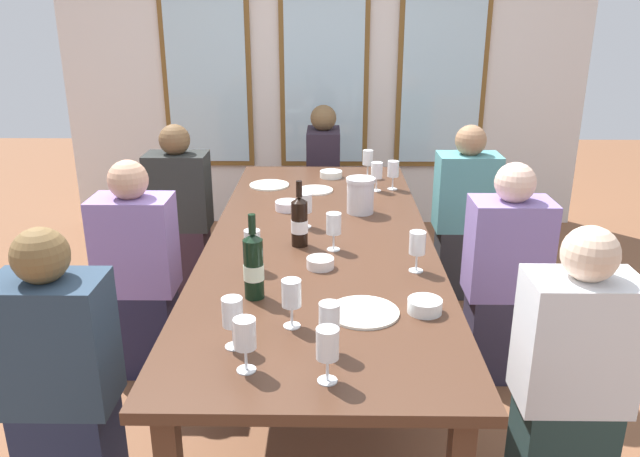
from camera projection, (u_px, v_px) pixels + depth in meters
The scene contains 32 objects.
ground_plane at pixel (320, 370), 3.25m from camera, with size 12.00×12.00×0.00m, color brown.
back_wall_with_windows at pixel (324, 50), 5.02m from camera, with size 4.26×0.10×2.90m.
dining_table at pixel (320, 248), 3.02m from camera, with size 1.06×2.78×0.74m.
white_plate_0 at pixel (315, 190), 3.74m from camera, with size 0.21×0.21×0.01m, color white.
white_plate_1 at pixel (363, 312), 2.25m from camera, with size 0.26×0.26×0.01m, color white.
white_plate_2 at pixel (269, 185), 3.85m from camera, with size 0.24×0.24×0.01m, color white.
metal_pitcher at pixel (360, 195), 3.32m from camera, with size 0.16×0.16×0.19m.
wine_bottle_0 at pixel (299, 221), 2.85m from camera, with size 0.08×0.08×0.31m.
wine_bottle_1 at pixel (254, 266), 2.34m from camera, with size 0.08×0.08×0.33m.
tasting_bowl_0 at pixel (320, 263), 2.64m from camera, with size 0.12×0.12×0.04m, color white.
tasting_bowl_1 at pixel (331, 174), 4.04m from camera, with size 0.14×0.14×0.04m, color white.
tasting_bowl_2 at pixel (425, 306), 2.25m from camera, with size 0.13×0.13×0.05m, color white.
tasting_bowl_3 at pixel (288, 206), 3.39m from camera, with size 0.14×0.14×0.05m, color white.
wine_glass_0 at pixel (393, 170), 3.74m from camera, with size 0.07×0.07×0.17m.
wine_glass_1 at pixel (417, 244), 2.57m from camera, with size 0.07×0.07×0.17m.
wine_glass_2 at pixel (334, 226), 2.80m from camera, with size 0.07×0.07×0.17m.
wine_glass_3 at pixel (377, 172), 3.71m from camera, with size 0.07×0.07×0.17m.
wine_glass_4 at pixel (368, 158), 4.02m from camera, with size 0.07×0.07×0.17m.
wine_glass_5 at pixel (245, 336), 1.86m from camera, with size 0.07×0.07×0.17m.
wine_glass_6 at pixel (252, 242), 2.59m from camera, with size 0.07×0.07×0.17m.
wine_glass_7 at pixel (327, 346), 1.81m from camera, with size 0.07×0.07×0.17m.
wine_glass_8 at pixel (233, 315), 1.99m from camera, with size 0.07×0.07×0.17m.
wine_glass_9 at pixel (329, 319), 1.96m from camera, with size 0.07×0.07×0.17m.
wine_glass_10 at pixel (291, 295), 2.12m from camera, with size 0.07×0.07×0.17m.
wine_glass_11 at pixel (305, 204), 3.09m from camera, with size 0.07×0.07×0.17m.
seated_person_0 at pixel (138, 276), 3.09m from camera, with size 0.38×0.24×1.11m.
seated_person_1 at pixel (505, 280), 3.05m from camera, with size 0.38×0.24×1.11m.
seated_person_2 at pixel (180, 216), 3.97m from camera, with size 0.38×0.24×1.11m.
seated_person_3 at pixel (465, 217), 3.95m from camera, with size 0.38×0.24×1.11m.
seated_person_4 at pixel (61, 384), 2.21m from camera, with size 0.38×0.24×1.11m.
seated_person_5 at pixel (570, 382), 2.22m from camera, with size 0.38×0.24×1.11m.
seated_person_6 at pixel (323, 183), 4.71m from camera, with size 0.24×0.38×1.11m.
Camera 1 is at (0.04, -2.82, 1.78)m, focal length 35.15 mm.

